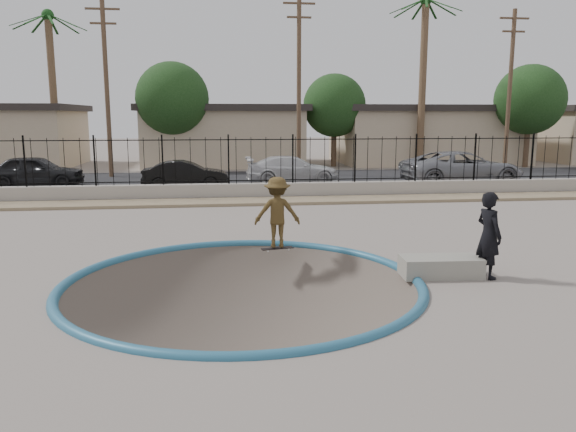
{
  "coord_description": "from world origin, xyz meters",
  "views": [
    {
      "loc": [
        -0.44,
        -11.49,
        3.2
      ],
      "look_at": [
        1.26,
        2.0,
        0.77
      ],
      "focal_mm": 35.0,
      "sensor_mm": 36.0,
      "label": 1
    }
  ],
  "objects_px": {
    "skateboard": "(277,248)",
    "concrete_ledge": "(441,267)",
    "skater": "(277,216)",
    "car_d": "(462,168)",
    "car_b": "(186,175)",
    "car_c": "(292,169)",
    "car_a": "(35,171)",
    "videographer": "(489,235)"
  },
  "relations": [
    {
      "from": "car_d",
      "to": "car_b",
      "type": "bearing_deg",
      "value": 86.47
    },
    {
      "from": "concrete_ledge",
      "to": "videographer",
      "type": "bearing_deg",
      "value": -13.34
    },
    {
      "from": "skateboard",
      "to": "car_b",
      "type": "bearing_deg",
      "value": 91.36
    },
    {
      "from": "skater",
      "to": "car_b",
      "type": "xyz_separation_m",
      "value": [
        -2.78,
        11.8,
        -0.19
      ]
    },
    {
      "from": "car_c",
      "to": "car_d",
      "type": "relative_size",
      "value": 0.79
    },
    {
      "from": "concrete_ledge",
      "to": "car_c",
      "type": "distance_m",
      "value": 16.02
    },
    {
      "from": "skater",
      "to": "skateboard",
      "type": "distance_m",
      "value": 0.79
    },
    {
      "from": "skateboard",
      "to": "car_b",
      "type": "relative_size",
      "value": 0.21
    },
    {
      "from": "skateboard",
      "to": "car_d",
      "type": "xyz_separation_m",
      "value": [
        9.93,
        11.8,
        0.76
      ]
    },
    {
      "from": "skateboard",
      "to": "car_d",
      "type": "distance_m",
      "value": 15.44
    },
    {
      "from": "videographer",
      "to": "car_d",
      "type": "distance_m",
      "value": 15.79
    },
    {
      "from": "videographer",
      "to": "car_a",
      "type": "xyz_separation_m",
      "value": [
        -13.47,
        16.2,
        -0.12
      ]
    },
    {
      "from": "skateboard",
      "to": "concrete_ledge",
      "type": "relative_size",
      "value": 0.5
    },
    {
      "from": "car_c",
      "to": "car_d",
      "type": "height_order",
      "value": "car_d"
    },
    {
      "from": "skater",
      "to": "videographer",
      "type": "height_order",
      "value": "videographer"
    },
    {
      "from": "car_c",
      "to": "concrete_ledge",
      "type": "bearing_deg",
      "value": -177.14
    },
    {
      "from": "car_c",
      "to": "car_a",
      "type": "bearing_deg",
      "value": 89.72
    },
    {
      "from": "skateboard",
      "to": "concrete_ledge",
      "type": "height_order",
      "value": "concrete_ledge"
    },
    {
      "from": "concrete_ledge",
      "to": "car_c",
      "type": "bearing_deg",
      "value": 93.15
    },
    {
      "from": "skater",
      "to": "car_c",
      "type": "relative_size",
      "value": 0.38
    },
    {
      "from": "skater",
      "to": "car_c",
      "type": "bearing_deg",
      "value": -94.55
    },
    {
      "from": "skater",
      "to": "car_d",
      "type": "bearing_deg",
      "value": -125.44
    },
    {
      "from": "skater",
      "to": "concrete_ledge",
      "type": "height_order",
      "value": "skater"
    },
    {
      "from": "concrete_ledge",
      "to": "car_a",
      "type": "xyz_separation_m",
      "value": [
        -12.59,
        15.99,
        0.55
      ]
    },
    {
      "from": "car_a",
      "to": "car_c",
      "type": "height_order",
      "value": "car_a"
    },
    {
      "from": "videographer",
      "to": "skateboard",
      "type": "bearing_deg",
      "value": 40.84
    },
    {
      "from": "car_b",
      "to": "videographer",
      "type": "bearing_deg",
      "value": -156.29
    },
    {
      "from": "skateboard",
      "to": "concrete_ledge",
      "type": "distance_m",
      "value": 4.0
    },
    {
      "from": "videographer",
      "to": "car_c",
      "type": "xyz_separation_m",
      "value": [
        -1.76,
        16.2,
        -0.19
      ]
    },
    {
      "from": "skater",
      "to": "car_b",
      "type": "relative_size",
      "value": 0.45
    },
    {
      "from": "skateboard",
      "to": "car_a",
      "type": "height_order",
      "value": "car_a"
    },
    {
      "from": "car_a",
      "to": "skater",
      "type": "bearing_deg",
      "value": -143.73
    },
    {
      "from": "skater",
      "to": "skateboard",
      "type": "xyz_separation_m",
      "value": [
        0.0,
        0.0,
        -0.79
      ]
    },
    {
      "from": "skateboard",
      "to": "car_c",
      "type": "relative_size",
      "value": 0.18
    },
    {
      "from": "concrete_ledge",
      "to": "skateboard",
      "type": "bearing_deg",
      "value": 139.6
    },
    {
      "from": "concrete_ledge",
      "to": "car_c",
      "type": "relative_size",
      "value": 0.36
    },
    {
      "from": "skater",
      "to": "car_a",
      "type": "distance_m",
      "value": 16.45
    },
    {
      "from": "skateboard",
      "to": "videographer",
      "type": "relative_size",
      "value": 0.46
    },
    {
      "from": "skater",
      "to": "concrete_ledge",
      "type": "xyz_separation_m",
      "value": [
        3.05,
        -2.59,
        -0.64
      ]
    },
    {
      "from": "skateboard",
      "to": "skater",
      "type": "bearing_deg",
      "value": -165.33
    },
    {
      "from": "car_a",
      "to": "car_d",
      "type": "xyz_separation_m",
      "value": [
        19.48,
        -1.6,
        0.07
      ]
    },
    {
      "from": "car_a",
      "to": "car_c",
      "type": "distance_m",
      "value": 11.72
    }
  ]
}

